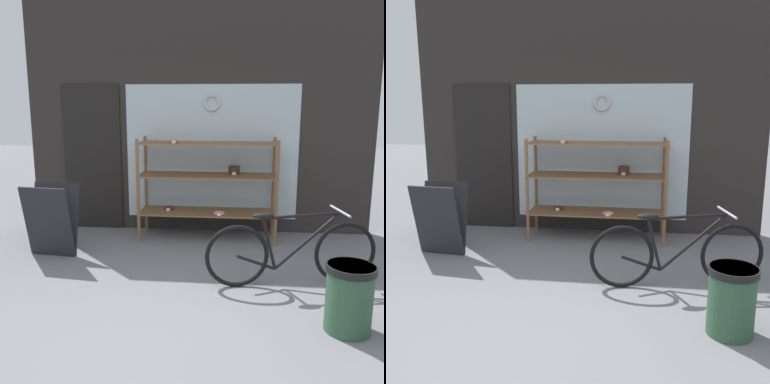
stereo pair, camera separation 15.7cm
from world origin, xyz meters
The scene contains 6 objects.
ground_plane centered at (0.00, 0.00, 0.00)m, with size 30.00×30.00×0.00m, color slate.
storefront_facade centered at (-0.05, 2.99, 1.61)m, with size 4.91×0.13×3.33m.
display_case centered at (0.17, 2.58, 0.83)m, with size 1.86×0.55×1.39m.
bicycle centered at (1.12, 1.10, 0.35)m, with size 1.76×0.51×0.79m.
sandwich_board centered at (-1.67, 1.69, 0.45)m, with size 0.63×0.44×0.88m.
trash_bin centered at (1.48, 0.22, 0.31)m, with size 0.40×0.40×0.57m.
Camera 2 is at (0.69, -3.10, 1.85)m, focal length 40.00 mm.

